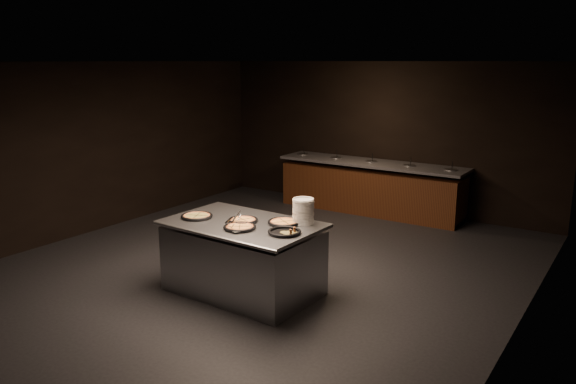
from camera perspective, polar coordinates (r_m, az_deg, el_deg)
name	(u,v)px	position (r m, az deg, el deg)	size (l,w,h in m)	color
room	(263,168)	(7.85, -2.59, 2.47)	(7.02, 8.02, 2.92)	black
salad_bar	(370,190)	(11.08, 8.32, 0.16)	(3.70, 0.83, 1.18)	#542C13
serving_counter	(243,259)	(7.24, -4.58, -6.78)	(1.98, 1.31, 0.93)	#A6A9AD
plate_stack	(303,211)	(6.97, 1.55, -1.98)	(0.27, 0.27, 0.32)	silver
pan_veggie_whole	(197,216)	(7.37, -9.25, -2.42)	(0.41, 0.41, 0.04)	black
pan_cheese_whole	(243,220)	(7.11, -4.60, -2.87)	(0.38, 0.38, 0.04)	black
pan_cheese_slices_a	(284,222)	(7.00, -0.39, -3.08)	(0.41, 0.41, 0.04)	black
pan_cheese_slices_b	(240,227)	(6.82, -4.92, -3.57)	(0.40, 0.40, 0.04)	black
pan_veggie_slices	(285,232)	(6.61, -0.35, -4.07)	(0.40, 0.40, 0.04)	black
server_left	(238,217)	(7.06, -5.12, -2.54)	(0.11, 0.32, 0.15)	#A6A9AD
server_right	(231,223)	(6.76, -5.83, -3.18)	(0.34, 0.20, 0.17)	#A6A9AD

